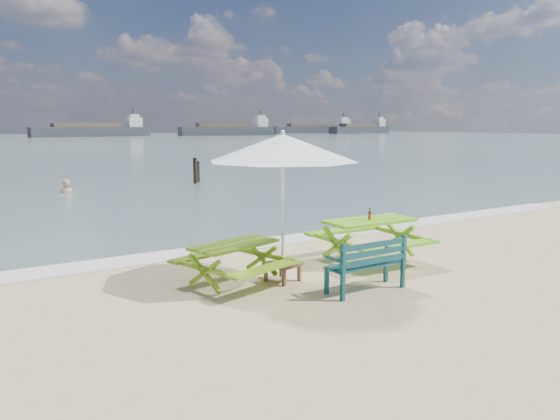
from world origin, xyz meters
TOP-DOWN VIEW (x-y plane):
  - foam_strip at (0.00, 4.60)m, footprint 22.00×0.90m
  - picnic_table_left at (-1.68, 2.09)m, footprint 1.85×1.96m
  - picnic_table_right at (1.20, 2.08)m, footprint 1.80×1.98m
  - park_bench at (-0.08, 0.73)m, footprint 1.35×0.48m
  - side_table at (-0.90, 1.86)m, footprint 0.62×0.62m
  - patio_umbrella at (-0.90, 1.86)m, footprint 3.09×3.09m
  - beer_bottle at (1.17, 2.06)m, footprint 0.06×0.06m
  - swimmer at (-1.45, 16.50)m, footprint 0.66×0.47m
  - mooring_pilings at (4.30, 17.16)m, footprint 0.58×0.78m
  - cargo_ships at (55.82, 125.86)m, footprint 137.39×28.54m

SIDE VIEW (x-z plane):
  - swimmer at x=-1.45m, z-range -1.20..0.52m
  - foam_strip at x=0.00m, z-range 0.00..0.01m
  - side_table at x=-0.90m, z-range 0.01..0.33m
  - park_bench at x=-0.08m, z-range -0.16..0.67m
  - picnic_table_left at x=-1.68m, z-range -0.01..0.68m
  - picnic_table_right at x=1.20m, z-range -0.02..0.81m
  - mooring_pilings at x=4.30m, z-range -0.24..1.11m
  - beer_bottle at x=1.17m, z-range 0.78..1.01m
  - cargo_ships at x=55.82m, z-range -1.02..3.38m
  - patio_umbrella at x=-0.90m, z-range 1.00..3.44m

